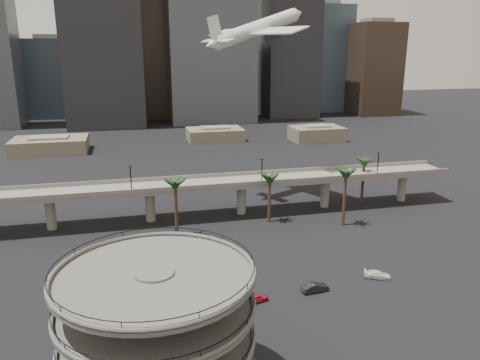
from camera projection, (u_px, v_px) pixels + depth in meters
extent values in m
plane|color=black|center=(258.00, 359.00, 61.62)|extent=(700.00, 700.00, 0.00)
cylinder|color=#494745|center=(158.00, 338.00, 52.77)|extent=(4.40, 4.40, 16.50)
torus|color=black|center=(159.00, 360.00, 53.58)|extent=(21.80, 21.80, 0.10)
cylinder|color=#494745|center=(158.00, 340.00, 52.83)|extent=(22.00, 22.00, 0.45)
torus|color=#494745|center=(158.00, 336.00, 52.70)|extent=(22.20, 22.20, 0.50)
torus|color=black|center=(157.00, 330.00, 52.48)|extent=(21.80, 21.80, 0.10)
cylinder|color=#494745|center=(156.00, 308.00, 51.73)|extent=(22.00, 22.00, 0.45)
torus|color=#494745|center=(156.00, 305.00, 51.60)|extent=(22.20, 22.20, 0.50)
torus|color=black|center=(156.00, 298.00, 51.38)|extent=(21.80, 21.80, 0.10)
cylinder|color=#494745|center=(154.00, 276.00, 50.63)|extent=(22.00, 22.00, 0.45)
torus|color=#494745|center=(154.00, 272.00, 50.50)|extent=(22.20, 22.20, 0.50)
torus|color=black|center=(154.00, 265.00, 50.28)|extent=(21.80, 21.80, 0.10)
cube|color=#69645E|center=(196.00, 185.00, 110.84)|extent=(130.00, 9.00, 0.90)
cube|color=#69645E|center=(199.00, 187.00, 106.39)|extent=(130.00, 0.30, 1.00)
cube|color=#69645E|center=(194.00, 177.00, 114.80)|extent=(130.00, 0.30, 1.00)
cylinder|color=#69645E|center=(51.00, 213.00, 104.62)|extent=(2.20, 2.20, 8.00)
cylinder|color=#69645E|center=(150.00, 206.00, 109.54)|extent=(2.20, 2.20, 8.00)
cylinder|color=#69645E|center=(241.00, 199.00, 114.46)|extent=(2.20, 2.20, 8.00)
cylinder|color=#69645E|center=(325.00, 192.00, 119.38)|extent=(2.20, 2.20, 8.00)
cylinder|color=#69645E|center=(402.00, 187.00, 124.30)|extent=(2.20, 2.20, 8.00)
cylinder|color=black|center=(131.00, 180.00, 102.79)|extent=(0.24, 0.24, 6.00)
cylinder|color=black|center=(262.00, 171.00, 109.50)|extent=(0.24, 0.24, 6.00)
cylinder|color=black|center=(378.00, 164.00, 116.21)|extent=(0.24, 0.24, 6.00)
cylinder|color=#432E1C|center=(176.00, 210.00, 99.75)|extent=(0.70, 0.70, 12.15)
ellipsoid|color=#193317|center=(175.00, 181.00, 97.97)|extent=(4.40, 4.40, 2.00)
cylinder|color=#432E1C|center=(269.00, 200.00, 108.59)|extent=(0.70, 0.70, 10.80)
ellipsoid|color=#193317|center=(270.00, 176.00, 107.00)|extent=(4.40, 4.40, 2.00)
cylinder|color=#432E1C|center=(344.00, 199.00, 106.31)|extent=(0.70, 0.70, 12.60)
ellipsoid|color=#193317|center=(346.00, 171.00, 104.47)|extent=(4.40, 4.40, 2.00)
cylinder|color=#432E1C|center=(363.00, 182.00, 122.27)|extent=(0.70, 0.70, 11.25)
ellipsoid|color=#193317|center=(365.00, 159.00, 120.62)|extent=(4.40, 4.40, 2.00)
cube|color=#675F4C|center=(50.00, 145.00, 181.70)|extent=(28.00, 18.00, 5.50)
cube|color=#69645E|center=(49.00, 137.00, 180.84)|extent=(14.00, 9.00, 0.80)
cube|color=#675F4C|center=(215.00, 134.00, 206.11)|extent=(24.00, 16.00, 5.00)
cube|color=#69645E|center=(215.00, 128.00, 205.31)|extent=(12.00, 8.00, 0.80)
cube|color=#675F4C|center=(317.00, 134.00, 204.37)|extent=(22.00, 15.00, 6.00)
cube|color=#69645E|center=(317.00, 126.00, 203.43)|extent=(11.00, 7.50, 0.80)
cube|color=#374756|center=(55.00, 78.00, 272.37)|extent=(30.00, 30.00, 43.93)
cube|color=#69645E|center=(50.00, 37.00, 265.99)|extent=(16.50, 16.50, 2.40)
cube|color=black|center=(101.00, 24.00, 229.19)|extent=(38.00, 30.00, 100.67)
cube|color=#32251B|center=(160.00, 44.00, 261.80)|extent=(28.00, 26.00, 82.37)
cube|color=#42474E|center=(209.00, 16.00, 244.91)|extent=(45.00, 32.00, 109.82)
cube|color=gray|center=(240.00, 80.00, 293.04)|extent=(24.00, 24.00, 38.44)
cube|color=#69645E|center=(240.00, 47.00, 287.43)|extent=(13.20, 13.20, 2.40)
cube|color=black|center=(289.00, 40.00, 268.14)|extent=(30.00, 28.00, 86.94)
cube|color=#374756|center=(319.00, 59.00, 296.03)|extent=(34.00, 30.00, 64.06)
cube|color=#69645E|center=(321.00, 3.00, 286.89)|extent=(18.70, 16.50, 2.40)
cube|color=#32251B|center=(373.00, 69.00, 279.75)|extent=(26.00, 26.00, 53.08)
cube|color=#69645E|center=(377.00, 20.00, 272.12)|extent=(14.30, 14.30, 2.40)
cube|color=gray|center=(178.00, 82.00, 303.97)|extent=(22.00, 22.00, 34.78)
cube|color=#69645E|center=(177.00, 53.00, 298.86)|extent=(12.10, 12.10, 2.40)
cylinder|color=silver|center=(258.00, 28.00, 121.42)|extent=(27.17, 17.06, 11.16)
cone|color=silver|center=(298.00, 14.00, 130.21)|extent=(5.70, 5.40, 4.54)
cone|color=silver|center=(211.00, 45.00, 112.64)|extent=(5.41, 4.98, 4.14)
cube|color=silver|center=(255.00, 31.00, 121.12)|extent=(20.57, 30.38, 2.11)
cube|color=silver|center=(217.00, 41.00, 113.59)|extent=(7.09, 10.26, 0.90)
cube|color=silver|center=(215.00, 28.00, 112.34)|extent=(4.28, 2.55, 6.35)
cylinder|color=#26262B|center=(243.00, 37.00, 126.10)|extent=(5.14, 4.07, 3.13)
cylinder|color=#26262B|center=(273.00, 36.00, 117.97)|extent=(5.14, 4.07, 3.13)
imported|color=#B01933|center=(257.00, 298.00, 75.27)|extent=(4.23, 2.60, 1.34)
imported|color=black|center=(315.00, 287.00, 78.45)|extent=(4.80, 2.11, 1.53)
imported|color=silver|center=(377.00, 275.00, 83.03)|extent=(4.99, 3.74, 1.34)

